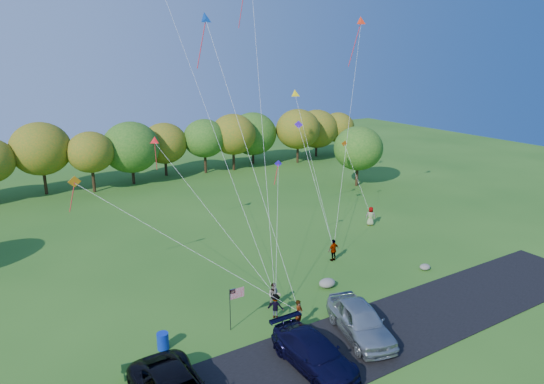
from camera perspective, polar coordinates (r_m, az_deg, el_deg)
The scene contains 16 objects.
ground at distance 31.44m, azimuth 3.19°, elevation -14.55°, with size 140.00×140.00×0.00m, color #295A19.
asphalt_lane at distance 28.75m, azimuth 7.97°, elevation -17.85°, with size 44.00×6.00×0.06m, color black.
treeline at distance 61.31m, azimuth -16.14°, elevation 4.83°, with size 74.51×27.44×8.50m.
minivan_navy at distance 26.77m, azimuth 4.97°, elevation -18.34°, with size 2.36×5.82×1.69m, color black.
minivan_silver at distance 29.53m, azimuth 10.36°, elevation -14.66°, with size 2.32×5.77×1.97m, color #A0A7AA.
flyer_a at distance 30.14m, azimuth 3.17°, elevation -14.08°, with size 0.64×0.42×1.75m, color #4C4C59.
flyer_b at distance 32.03m, azimuth 0.27°, elevation -12.11°, with size 0.85×0.66×1.74m, color #4C4C59.
flyer_c at distance 31.04m, azimuth 0.41°, elevation -13.27°, with size 1.02×0.59×1.59m, color #4C4C59.
flyer_d at distance 39.07m, azimuth 7.26°, elevation -6.79°, with size 1.06×0.44×1.80m, color #4C4C59.
flyer_e at distance 47.44m, azimuth 11.53°, elevation -2.80°, with size 0.89×0.58×1.82m, color #4C4C59.
park_bench at distance 27.28m, azimuth -15.50°, elevation -19.27°, with size 1.64×0.54×0.91m.
trash_barrel at distance 28.98m, azimuth -12.72°, elevation -16.73°, with size 0.65×0.65×0.98m, color #0A27A4.
flag_assembly at distance 29.41m, azimuth -4.45°, elevation -12.36°, with size 0.99×0.64×2.67m.
boulder_near at distance 35.09m, azimuth 6.51°, elevation -10.59°, with size 1.24×0.97×0.62m, color gray.
boulder_far at distance 39.28m, azimuth 17.56°, elevation -8.41°, with size 0.86×0.72×0.45m, color gray.
kites_aloft at distance 41.05m, azimuth -4.27°, elevation 19.24°, with size 26.18×12.69×19.10m.
Camera 1 is at (-15.63, -22.08, 16.02)m, focal length 32.00 mm.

